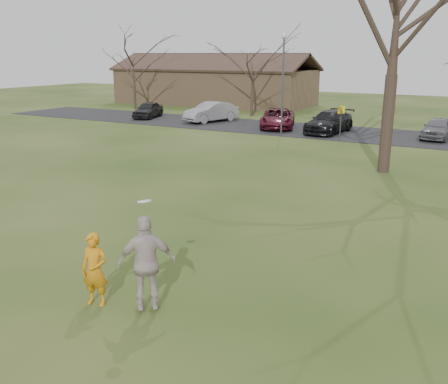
{
  "coord_description": "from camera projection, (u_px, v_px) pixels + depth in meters",
  "views": [
    {
      "loc": [
        6.1,
        -7.03,
        5.05
      ],
      "look_at": [
        0.0,
        4.0,
        1.5
      ],
      "focal_mm": 39.44,
      "sensor_mm": 36.0,
      "label": 1
    }
  ],
  "objects": [
    {
      "name": "car_2",
      "position": [
        278.0,
        118.0,
        34.35
      ],
      "size": [
        3.66,
        5.25,
        1.33
      ],
      "primitive_type": "imported",
      "rotation": [
        0.0,
        0.0,
        0.33
      ],
      "color": "#541324",
      "rests_on": "parking_strip"
    },
    {
      "name": "car_1",
      "position": [
        211.0,
        112.0,
        37.47
      ],
      "size": [
        2.94,
        4.77,
        1.49
      ],
      "primitive_type": "imported",
      "rotation": [
        0.0,
        0.0,
        -0.33
      ],
      "color": "gray",
      "rests_on": "parking_strip"
    },
    {
      "name": "sign_yellow",
      "position": [
        341.0,
        117.0,
        29.21
      ],
      "size": [
        0.35,
        0.35,
        2.08
      ],
      "color": "#47474C",
      "rests_on": "ground"
    },
    {
      "name": "car_0",
      "position": [
        148.0,
        110.0,
        39.81
      ],
      "size": [
        2.46,
        4.03,
        1.28
      ],
      "primitive_type": "imported",
      "rotation": [
        0.0,
        0.0,
        0.27
      ],
      "color": "black",
      "rests_on": "parking_strip"
    },
    {
      "name": "player_defender",
      "position": [
        95.0,
        270.0,
        10.09
      ],
      "size": [
        0.64,
        0.5,
        1.56
      ],
      "primitive_type": "imported",
      "rotation": [
        0.0,
        0.0,
        0.25
      ],
      "color": "orange",
      "rests_on": "ground"
    },
    {
      "name": "building",
      "position": [
        214.0,
        85.0,
        50.94
      ],
      "size": [
        20.6,
        8.5,
        5.14
      ],
      "color": "#8C6D4C",
      "rests_on": "ground"
    },
    {
      "name": "parking_strip",
      "position": [
        384.0,
        136.0,
        31.19
      ],
      "size": [
        62.0,
        6.5,
        0.04
      ],
      "primitive_type": "cube",
      "color": "black",
      "rests_on": "ground"
    },
    {
      "name": "ground",
      "position": [
        130.0,
        308.0,
        10.14
      ],
      "size": [
        120.0,
        120.0,
        0.0
      ],
      "primitive_type": "plane",
      "color": "#1E380F",
      "rests_on": "ground"
    },
    {
      "name": "car_4",
      "position": [
        439.0,
        128.0,
        29.94
      ],
      "size": [
        1.93,
        3.97,
        1.31
      ],
      "primitive_type": "imported",
      "rotation": [
        0.0,
        0.0,
        -0.1
      ],
      "color": "slate",
      "rests_on": "parking_strip"
    },
    {
      "name": "lamp_post",
      "position": [
        283.0,
        72.0,
        30.81
      ],
      "size": [
        0.34,
        0.34,
        6.27
      ],
      "color": "#47474C",
      "rests_on": "ground"
    },
    {
      "name": "big_tree",
      "position": [
        398.0,
        4.0,
        19.94
      ],
      "size": [
        9.0,
        9.0,
        14.0
      ],
      "primitive_type": null,
      "color": "#352821",
      "rests_on": "ground"
    },
    {
      "name": "car_3",
      "position": [
        329.0,
        122.0,
        32.28
      ],
      "size": [
        2.4,
        4.99,
        1.4
      ],
      "primitive_type": "imported",
      "rotation": [
        0.0,
        0.0,
        -0.09
      ],
      "color": "black",
      "rests_on": "parking_strip"
    },
    {
      "name": "catching_play",
      "position": [
        147.0,
        263.0,
        9.71
      ],
      "size": [
        1.2,
        1.1,
        2.33
      ],
      "color": "#B9A8A6",
      "rests_on": "ground"
    }
  ]
}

